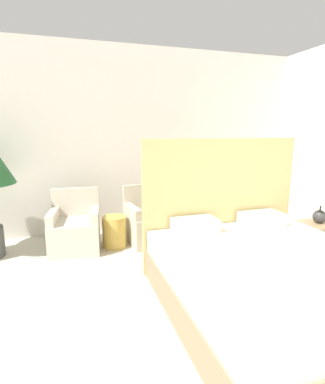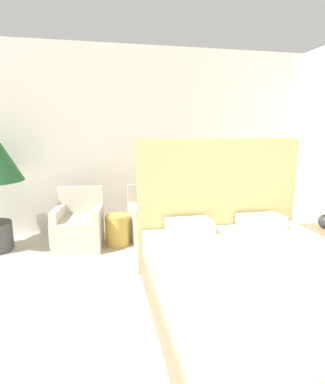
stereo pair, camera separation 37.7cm
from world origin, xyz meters
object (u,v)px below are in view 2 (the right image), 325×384
object	(u,v)px
armchair_near_window_right	(153,224)
nightstand	(323,248)
armchair_near_window_left	(79,228)
side_table	(117,230)
bed	(257,280)

from	to	relation	value
armchair_near_window_right	nightstand	bearing A→B (deg)	-40.51
armchair_near_window_left	armchair_near_window_right	bearing A→B (deg)	6.54
armchair_near_window_left	side_table	bearing A→B (deg)	2.92
bed	nightstand	distance (m)	1.41
armchair_near_window_left	armchair_near_window_right	world-z (taller)	same
bed	armchair_near_window_left	xyz separation A→B (m)	(-1.66, 1.93, -0.05)
nightstand	side_table	bearing A→B (deg)	152.83
armchair_near_window_left	bed	bearing A→B (deg)	-42.71
nightstand	side_table	size ratio (longest dim) A/B	1.12
armchair_near_window_right	nightstand	world-z (taller)	armchair_near_window_right
bed	nightstand	world-z (taller)	bed
armchair_near_window_left	nightstand	size ratio (longest dim) A/B	1.67
nightstand	side_table	distance (m)	2.66
armchair_near_window_left	armchair_near_window_right	xyz separation A→B (m)	(1.06, 0.00, 0.00)
side_table	armchair_near_window_left	bearing A→B (deg)	176.38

